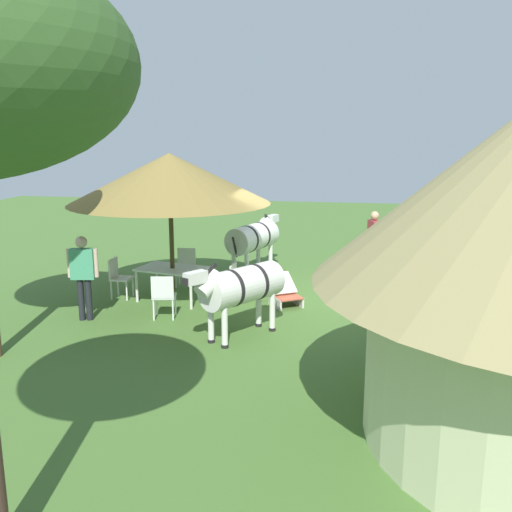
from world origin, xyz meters
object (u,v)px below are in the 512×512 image
Objects in this scene: patio_chair_near_lawn at (164,294)px; zebra_by_umbrella at (254,237)px; patio_chair_near_hut at (118,275)px; zebra_toward_hut at (240,287)px; zebra_nearest_camera at (422,270)px; patio_chair_east_end at (229,281)px; guest_beside_umbrella at (83,270)px; standing_watcher at (374,236)px; patio_dining_table at (173,271)px; striped_lounge_chair at (285,294)px; patio_chair_west_end at (186,264)px; shade_umbrella at (170,178)px.

zebra_by_umbrella is (-1.14, -3.86, 0.46)m from patio_chair_near_lawn.
zebra_toward_hut is at bearing 57.45° from patio_chair_near_hut.
zebra_toward_hut is at bearing 174.80° from zebra_nearest_camera.
guest_beside_umbrella reaches higher than patio_chair_east_end.
standing_watcher is 5.83m from zebra_toward_hut.
patio_dining_table is at bearing 39.62° from guest_beside_umbrella.
striped_lounge_chair is 0.49× the size of zebra_nearest_camera.
patio_chair_west_end is (0.08, -1.27, -0.14)m from patio_dining_table.
patio_chair_near_lawn is 1.91m from zebra_toward_hut.
patio_chair_west_end is 3.13m from guest_beside_umbrella.
patio_chair_near_lawn is 6.19m from standing_watcher.
patio_chair_west_end is (1.36, -1.35, 0.00)m from patio_chair_east_end.
patio_dining_table is at bearing -30.71° from striped_lounge_chair.
striped_lounge_chair is at bearing 151.06° from patio_chair_west_end.
guest_beside_umbrella is (0.03, 1.56, 0.50)m from patio_chair_near_hut.
patio_chair_east_end is (-1.27, 0.08, -0.14)m from patio_dining_table.
zebra_toward_hut is (-1.70, 0.75, 0.43)m from patio_chair_near_lawn.
zebra_toward_hut reaches higher than patio_chair_east_end.
zebra_by_umbrella reaches higher than patio_dining_table.
guest_beside_umbrella is 4.19m from striped_lounge_chair.
zebra_toward_hut is (-3.21, 0.43, -0.06)m from guest_beside_umbrella.
zebra_toward_hut reaches higher than patio_chair_near_lawn.
zebra_nearest_camera is 0.87× the size of zebra_by_umbrella.
guest_beside_umbrella is at bearing 27.13° from zebra_toward_hut.
patio_chair_west_end is 2.01m from zebra_by_umbrella.
patio_dining_table is 0.98× the size of guest_beside_umbrella.
patio_chair_east_end is 2.55m from patio_chair_near_hut.
patio_chair_near_lawn is at bearing 10.94° from zebra_toward_hut.
patio_dining_table is 5.27m from zebra_nearest_camera.
shade_umbrella is at bearing 105.30° from standing_watcher.
zebra_by_umbrella is (-1.44, -1.33, 0.46)m from patio_chair_west_end.
patio_dining_table is 1.84× the size of patio_chair_near_hut.
shade_umbrella is at bearing -14.04° from patio_dining_table.
zebra_nearest_camera is at bearing -16.21° from zebra_by_umbrella.
patio_chair_east_end is 0.46× the size of zebra_toward_hut.
standing_watcher reaches higher than zebra_by_umbrella.
standing_watcher reaches higher than patio_chair_east_end.
shade_umbrella reaches higher than patio_chair_east_end.
striped_lounge_chair is (-2.56, 1.20, -0.27)m from patio_chair_west_end.
striped_lounge_chair is at bearing -79.72° from patio_chair_east_end.
patio_dining_table is at bearing 165.96° from shade_umbrella.
standing_watcher reaches higher than patio_chair_west_end.
shade_umbrella is at bearing -98.04° from zebra_by_umbrella.
striped_lounge_chair is at bearing 20.65° from patio_chair_near_lawn.
patio_chair_near_hut is at bearing 43.34° from patio_chair_west_end.
shade_umbrella reaches higher than zebra_by_umbrella.
patio_chair_west_end and patio_chair_near_hut have the same top height.
patio_chair_near_lawn and patio_chair_east_end have the same top height.
guest_beside_umbrella is 1.76× the size of striped_lounge_chair.
patio_chair_west_end is at bearing 56.02° from guest_beside_umbrella.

